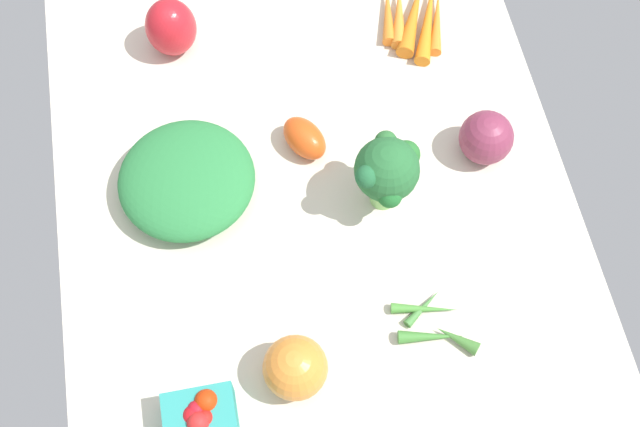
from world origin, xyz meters
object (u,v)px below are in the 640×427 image
object	(u,v)px
red_onion_near_basket	(486,138)
berry_basket	(201,425)
roma_tomato	(308,138)
leafy_greens_clump	(187,180)
okra_pile	(435,326)
heirloom_tomato_orange	(295,368)
bell_pepper_red	(171,27)
carrot_bunch	(414,16)
broccoli_head	(387,171)

from	to	relation	value
red_onion_near_basket	berry_basket	distance (cm)	57.89
red_onion_near_basket	roma_tomato	distance (cm)	26.64
leafy_greens_clump	berry_basket	distance (cm)	35.55
leafy_greens_clump	roma_tomato	bearing A→B (deg)	102.88
okra_pile	heirloom_tomato_orange	bearing A→B (deg)	-81.19
red_onion_near_basket	okra_pile	distance (cm)	29.78
heirloom_tomato_orange	berry_basket	distance (cm)	13.89
red_onion_near_basket	okra_pile	size ratio (longest dim) A/B	0.74
red_onion_near_basket	leafy_greens_clump	bearing A→B (deg)	-92.01
bell_pepper_red	leafy_greens_clump	world-z (taller)	bell_pepper_red
heirloom_tomato_orange	roma_tomato	size ratio (longest dim) A/B	1.07
leafy_greens_clump	heirloom_tomato_orange	bearing A→B (deg)	19.19
roma_tomato	okra_pile	size ratio (longest dim) A/B	0.73
heirloom_tomato_orange	bell_pepper_red	size ratio (longest dim) A/B	0.86
bell_pepper_red	heirloom_tomato_orange	bearing A→B (deg)	9.71
carrot_bunch	roma_tomato	bearing A→B (deg)	-46.61
heirloom_tomato_orange	roma_tomato	xyz separation A→B (cm)	(-35.02, 7.97, -1.76)
heirloom_tomato_orange	okra_pile	world-z (taller)	heirloom_tomato_orange
leafy_greens_clump	carrot_bunch	bearing A→B (deg)	121.50
heirloom_tomato_orange	okra_pile	bearing A→B (deg)	98.81
roma_tomato	okra_pile	world-z (taller)	roma_tomato
leafy_greens_clump	bell_pepper_red	bearing A→B (deg)	178.16
carrot_bunch	okra_pile	world-z (taller)	carrot_bunch
berry_basket	bell_pepper_red	bearing A→B (deg)	177.10
bell_pepper_red	berry_basket	world-z (taller)	bell_pepper_red
heirloom_tomato_orange	bell_pepper_red	world-z (taller)	bell_pepper_red
bell_pepper_red	red_onion_near_basket	bearing A→B (deg)	57.06
carrot_bunch	okra_pile	distance (cm)	53.21
carrot_bunch	okra_pile	xyz separation A→B (cm)	(52.33, -9.62, -0.42)
carrot_bunch	roma_tomato	size ratio (longest dim) A/B	2.18
roma_tomato	broccoli_head	distance (cm)	15.61
carrot_bunch	bell_pepper_red	distance (cm)	39.63
berry_basket	roma_tomato	bearing A→B (deg)	152.18
red_onion_near_basket	roma_tomato	world-z (taller)	red_onion_near_basket
bell_pepper_red	okra_pile	size ratio (longest dim) A/B	0.91
broccoli_head	heirloom_tomato_orange	bearing A→B (deg)	-35.81
carrot_bunch	broccoli_head	distance (cm)	34.38
okra_pile	broccoli_head	bearing A→B (deg)	-173.06
red_onion_near_basket	broccoli_head	bearing A→B (deg)	-72.89
roma_tomato	okra_pile	distance (cm)	34.14
heirloom_tomato_orange	okra_pile	xyz separation A→B (cm)	(-3.09, 19.94, -3.43)
carrot_bunch	berry_basket	xyz separation A→B (cm)	(60.14, -42.55, 1.74)
carrot_bunch	bell_pepper_red	size ratio (longest dim) A/B	1.74
carrot_bunch	leafy_greens_clump	bearing A→B (deg)	-58.50
heirloom_tomato_orange	berry_basket	world-z (taller)	heirloom_tomato_orange
okra_pile	berry_basket	bearing A→B (deg)	-76.65
roma_tomato	leafy_greens_clump	world-z (taller)	leafy_greens_clump
heirloom_tomato_orange	carrot_bunch	size ratio (longest dim) A/B	0.49
heirloom_tomato_orange	broccoli_head	world-z (taller)	broccoli_head
roma_tomato	leafy_greens_clump	distance (cm)	19.18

